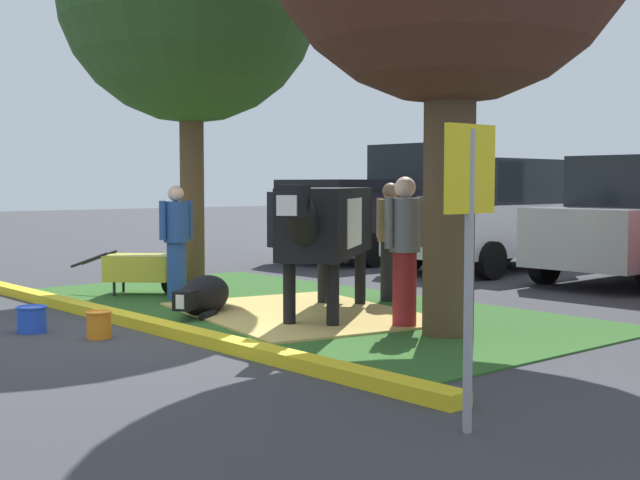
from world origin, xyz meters
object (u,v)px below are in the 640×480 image
at_px(person_handler, 405,248).
at_px(person_visitor_far, 176,239).
at_px(parking_sign, 469,216).
at_px(calf_lying, 204,296).
at_px(bucket_blue, 32,319).
at_px(cow_holstein, 326,223).
at_px(bucket_orange, 99,324).
at_px(hatchback_white, 498,216).
at_px(wheelbarrow, 141,268).
at_px(pickup_truck_black, 400,206).
at_px(person_visitor_near, 390,238).

bearing_deg(person_handler, person_visitor_far, -169.38).
height_order(person_handler, parking_sign, parking_sign).
distance_m(calf_lying, bucket_blue, 2.05).
height_order(calf_lying, person_handler, person_handler).
distance_m(cow_holstein, person_visitor_far, 2.52).
relative_size(calf_lying, bucket_orange, 4.40).
bearing_deg(person_handler, bucket_blue, -127.95).
height_order(cow_holstein, hatchback_white, hatchback_white).
relative_size(cow_holstein, bucket_orange, 9.59).
height_order(parking_sign, bucket_blue, parking_sign).
relative_size(parking_sign, hatchback_white, 0.44).
height_order(person_handler, person_visitor_far, person_handler).
distance_m(wheelbarrow, pickup_truck_black, 7.41).
bearing_deg(cow_holstein, calf_lying, -138.13).
bearing_deg(cow_holstein, hatchback_white, 109.56).
bearing_deg(wheelbarrow, person_visitor_near, 38.38).
xyz_separation_m(pickup_truck_black, hatchback_white, (2.87, -0.40, -0.13)).
relative_size(cow_holstein, hatchback_white, 0.61).
bearing_deg(bucket_blue, pickup_truck_black, 111.39).
height_order(calf_lying, pickup_truck_black, pickup_truck_black).
bearing_deg(bucket_orange, hatchback_white, 100.72).
relative_size(person_visitor_far, parking_sign, 0.80).
relative_size(person_visitor_far, bucket_orange, 5.49).
relative_size(person_handler, bucket_blue, 5.05).
relative_size(calf_lying, hatchback_white, 0.28).
xyz_separation_m(cow_holstein, calf_lying, (-1.10, -0.99, -0.88)).
xyz_separation_m(calf_lying, parking_sign, (5.20, -1.40, 1.15)).
relative_size(person_handler, wheelbarrow, 1.23).
bearing_deg(wheelbarrow, hatchback_white, 81.05).
height_order(person_visitor_near, person_visitor_far, person_visitor_near).
bearing_deg(person_visitor_near, person_visitor_far, -133.48).
relative_size(cow_holstein, calf_lying, 2.18).
bearing_deg(person_handler, bucket_orange, -120.99).
bearing_deg(calf_lying, person_handler, 26.34).
relative_size(person_visitor_far, hatchback_white, 0.35).
distance_m(cow_holstein, person_handler, 1.18).
distance_m(calf_lying, wheelbarrow, 2.16).
bearing_deg(wheelbarrow, person_visitor_far, 7.41).
height_order(cow_holstein, person_handler, person_handler).
distance_m(cow_holstein, person_visitor_near, 1.64).
relative_size(person_handler, hatchback_white, 0.37).
bearing_deg(bucket_orange, wheelbarrow, 143.66).
bearing_deg(bucket_orange, person_visitor_far, 132.56).
xyz_separation_m(person_visitor_near, pickup_truck_black, (-4.58, 4.95, 0.26)).
distance_m(parking_sign, pickup_truck_black, 12.75).
distance_m(calf_lying, pickup_truck_black, 8.50).
distance_m(person_visitor_near, hatchback_white, 4.86).
distance_m(person_visitor_far, bucket_orange, 2.93).
xyz_separation_m(cow_holstein, parking_sign, (4.10, -2.39, 0.26)).
distance_m(person_visitor_near, wheelbarrow, 3.57).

